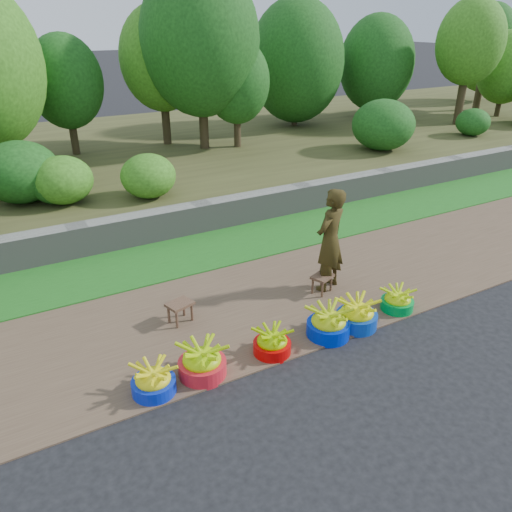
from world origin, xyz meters
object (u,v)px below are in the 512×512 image
basin_e (357,314)px  basin_c (272,343)px  vendor_woman (330,240)px  basin_a (153,381)px  basin_b (202,362)px  basin_f (397,301)px  basin_d (328,323)px  stool_right (322,279)px  stool_left (180,307)px

basin_e → basin_c: bearing=178.5°
vendor_woman → basin_a: bearing=-5.4°
basin_b → basin_c: 0.88m
basin_c → basin_b: bearing=177.6°
basin_a → basin_f: bearing=-0.2°
basin_b → basin_e: 2.14m
basin_c → vendor_woman: 1.90m
basin_d → basin_e: basin_d is taller
stool_right → vendor_woman: 0.57m
stool_left → basin_b: bearing=-99.1°
basin_e → stool_right: (0.11, 0.92, 0.06)m
basin_b → vendor_woman: vendor_woman is taller
basin_c → basin_f: size_ratio=1.02×
stool_left → basin_c: bearing=-58.6°
basin_e → stool_right: 0.92m
basin_d → vendor_woman: vendor_woman is taller
basin_c → vendor_woman: vendor_woman is taller
basin_e → stool_right: bearing=83.0°
basin_c → stool_right: size_ratio=1.21×
basin_c → stool_left: (-0.70, 1.15, 0.09)m
basin_e → basin_f: size_ratio=1.20×
basin_f → stool_right: bearing=125.4°
basin_e → vendor_woman: bearing=75.1°
basin_c → basin_e: size_ratio=0.85×
basin_b → basin_f: (2.87, -0.03, -0.03)m
basin_a → vendor_woman: size_ratio=0.31×
stool_right → basin_d: bearing=-121.8°
basin_b → basin_e: (2.14, -0.07, -0.00)m
basin_a → basin_c: size_ratio=1.05×
basin_f → basin_e: bearing=-177.0°
basin_c → basin_f: (1.99, 0.01, -0.00)m
basin_d → vendor_woman: 1.36m
stool_left → basin_d: bearing=-38.0°
basin_a → basin_b: size_ratio=0.88×
basin_e → stool_right: size_ratio=1.43×
basin_d → basin_c: bearing=178.1°
basin_a → basin_d: (2.25, -0.05, 0.02)m
basin_b → basin_f: size_ratio=1.22×
basin_b → basin_a: bearing=-178.3°
basin_b → basin_d: 1.69m
stool_left → vendor_woman: bearing=-5.0°
basin_c → stool_left: 1.35m
basin_d → stool_left: basin_d is taller
basin_b → stool_right: 2.40m
basin_b → basin_f: 2.87m
basin_a → basin_d: basin_d is taller
basin_d → stool_left: 1.91m
basin_f → stool_right: (-0.62, 0.88, 0.09)m
stool_left → vendor_woman: 2.29m
basin_d → stool_right: bearing=58.2°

